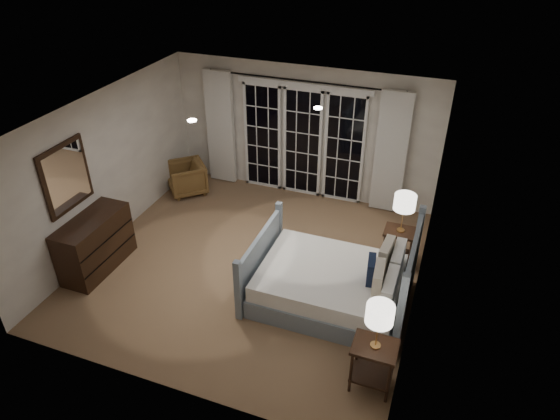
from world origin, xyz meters
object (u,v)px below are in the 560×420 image
(nightstand_left, at_px, (373,360))
(armchair, at_px, (187,178))
(bed, at_px, (334,283))
(lamp_right, at_px, (405,203))
(dresser, at_px, (95,244))
(lamp_left, at_px, (380,314))
(nightstand_right, at_px, (399,242))

(nightstand_left, height_order, armchair, nightstand_left)
(bed, distance_m, lamp_right, 1.60)
(bed, bearing_deg, lamp_right, 59.55)
(armchair, bearing_deg, dresser, -45.13)
(bed, relative_size, dresser, 1.74)
(nightstand_left, relative_size, lamp_left, 1.11)
(armchair, bearing_deg, lamp_left, 10.12)
(lamp_right, bearing_deg, nightstand_right, -90.00)
(lamp_right, bearing_deg, lamp_left, -87.81)
(nightstand_right, height_order, lamp_right, lamp_right)
(nightstand_left, relative_size, dresser, 0.53)
(nightstand_left, bearing_deg, armchair, 142.35)
(bed, xyz_separation_m, dresser, (-3.65, -0.51, 0.12))
(bed, xyz_separation_m, nightstand_left, (0.80, -1.27, 0.12))
(bed, relative_size, nightstand_left, 3.26)
(bed, bearing_deg, nightstand_right, 59.55)
(nightstand_left, distance_m, armchair, 5.45)
(bed, height_order, nightstand_left, bed)
(nightstand_left, xyz_separation_m, lamp_right, (-0.09, 2.47, 0.69))
(nightstand_right, relative_size, armchair, 0.90)
(lamp_right, height_order, dresser, lamp_right)
(bed, height_order, nightstand_right, bed)
(bed, xyz_separation_m, lamp_right, (0.70, 1.20, 0.80))
(nightstand_right, distance_m, lamp_left, 2.58)
(bed, distance_m, nightstand_right, 1.39)
(lamp_left, bearing_deg, nightstand_right, 92.19)
(nightstand_left, distance_m, nightstand_right, 2.48)
(nightstand_left, height_order, lamp_right, lamp_right)
(nightstand_left, distance_m, lamp_left, 0.70)
(lamp_left, bearing_deg, dresser, 170.24)
(lamp_right, distance_m, dresser, 4.72)
(nightstand_right, bearing_deg, lamp_left, -87.81)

